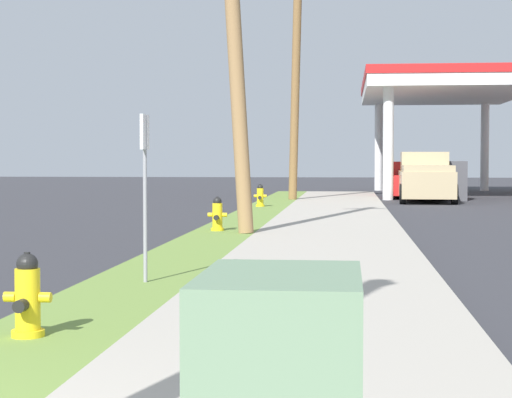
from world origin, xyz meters
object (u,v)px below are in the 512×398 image
Objects in this scene: fire_hydrant_nearest at (27,300)px; fire_hydrant_third at (260,197)px; utility_pole_background at (296,75)px; car_red_by_near_pump at (406,181)px; street_sign_post at (145,163)px; utility_pole_midground at (233,19)px; fire_hydrant_second at (217,216)px; truck_tan_at_forecourt at (425,179)px.

fire_hydrant_nearest is 21.84m from fire_hydrant_third.
utility_pole_background is 2.06× the size of car_red_by_near_pump.
street_sign_post reaches higher than fire_hydrant_third.
utility_pole_background is at bearing 88.29° from fire_hydrant_nearest.
fire_hydrant_second is at bearing 125.01° from utility_pole_midground.
fire_hydrant_nearest and fire_hydrant_third have the same top height.
fire_hydrant_nearest is at bearing -93.90° from street_sign_post.
truck_tan_at_forecourt is at bearing 72.57° from utility_pole_midground.
utility_pole_midground is 21.66m from car_red_by_near_pump.
utility_pole_background reaches higher than fire_hydrant_nearest.
car_red_by_near_pump is at bearing 80.50° from fire_hydrant_nearest.
utility_pole_midground is at bearing 88.79° from street_sign_post.
utility_pole_midground reaches higher than truck_tan_at_forecourt.
truck_tan_at_forecourt reaches higher than car_red_by_near_pump.
car_red_by_near_pump is (5.37, 20.11, 0.28)m from fire_hydrant_second.
utility_pole_midground is at bearing -103.38° from car_red_by_near_pump.
fire_hydrant_third is 0.16× the size of car_red_by_near_pump.
fire_hydrant_second is 17.74m from truck_tan_at_forecourt.
truck_tan_at_forecourt is (0.51, -3.39, 0.19)m from car_red_by_near_pump.
street_sign_post is (-0.16, -7.58, -2.97)m from utility_pole_midground.
fire_hydrant_third is at bearing -118.35° from car_red_by_near_pump.
truck_tan_at_forecourt reaches higher than fire_hydrant_second.
truck_tan_at_forecourt is (5.92, 6.64, 0.47)m from fire_hydrant_third.
car_red_by_near_pump is at bearing 48.21° from utility_pole_background.
utility_pole_background reaches higher than car_red_by_near_pump.
car_red_by_near_pump is at bearing 79.80° from street_sign_post.
street_sign_post is 0.47× the size of car_red_by_near_pump.
truck_tan_at_forecourt is (5.88, 16.73, 0.47)m from fire_hydrant_second.
fire_hydrant_nearest is at bearing -89.80° from fire_hydrant_third.
fire_hydrant_second is at bearing 91.91° from street_sign_post.
fire_hydrant_third is 0.14× the size of truck_tan_at_forecourt.
fire_hydrant_nearest is 0.08× the size of utility_pole_midground.
fire_hydrant_nearest is at bearing -91.71° from utility_pole_background.
fire_hydrant_nearest is 0.16× the size of car_red_by_near_pump.
fire_hydrant_third is (-0.08, 21.84, 0.00)m from fire_hydrant_nearest.
fire_hydrant_third is at bearing 90.20° from fire_hydrant_nearest.
utility_pole_midground is 18.55m from truck_tan_at_forecourt.
fire_hydrant_third is 18.33m from street_sign_post.
car_red_by_near_pump is (4.93, 20.73, -3.89)m from utility_pole_midground.
fire_hydrant_second is 0.14× the size of truck_tan_at_forecourt.
fire_hydrant_nearest is 0.08× the size of utility_pole_background.
street_sign_post is 25.56m from truck_tan_at_forecourt.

